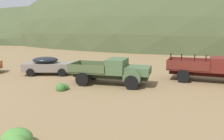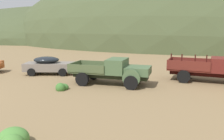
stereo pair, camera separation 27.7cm
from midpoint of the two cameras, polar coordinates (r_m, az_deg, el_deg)
name	(u,v)px [view 1 (the left image)]	position (r m, az deg, el deg)	size (l,w,h in m)	color
hill_center	(67,37)	(97.99, -11.07, 7.87)	(111.45, 88.28, 24.02)	#424C2D
hill_far_right	(181,40)	(76.82, 16.33, 6.98)	(107.24, 82.44, 42.24)	#424C2D
car_primer_gray	(50,65)	(21.21, -15.25, 1.13)	(4.77, 2.78, 1.57)	slate
truck_weathered_green	(116,71)	(16.82, 0.54, -0.26)	(5.83, 2.63, 1.89)	#232B1B
truck_oxblood	(218,69)	(19.13, 24.09, 0.17)	(6.64, 2.99, 2.16)	black
bush_between_trucks	(62,88)	(15.86, -12.56, -4.25)	(0.72, 0.95, 0.66)	#3D702D
bush_near_barrel	(61,69)	(22.95, -12.66, 0.30)	(0.69, 0.62, 0.65)	#4C8438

